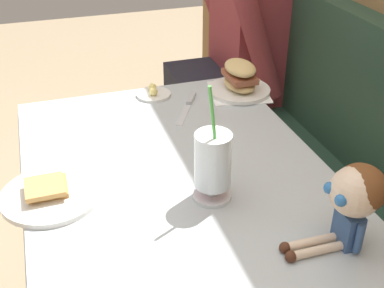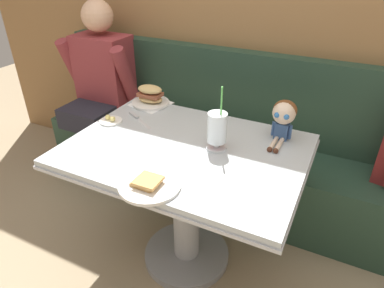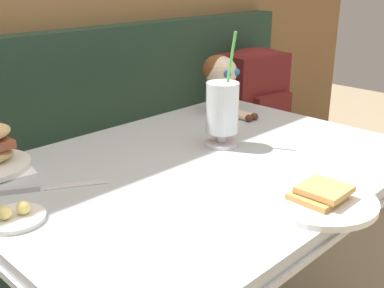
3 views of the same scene
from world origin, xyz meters
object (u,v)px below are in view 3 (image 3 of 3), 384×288
Objects in this scene: toast_plate at (318,198)px; seated_doll at (221,75)px; milkshake_glass at (222,111)px; backpack at (254,89)px; butter_saucer at (15,217)px; butter_knife at (36,188)px.

seated_doll is (0.37, 0.61, 0.12)m from toast_plate.
milkshake_glass is 1.04m from backpack.
butter_saucer is 1.58m from backpack.
backpack is at bearing 32.48° from milkshake_glass.
seated_doll is (0.86, 0.22, 0.12)m from butter_saucer.
seated_doll reaches higher than toast_plate.
backpack is at bearing 20.33° from butter_saucer.
butter_saucer reaches higher than butter_knife.
butter_knife is 0.78m from seated_doll.
butter_knife is at bearing 168.64° from milkshake_glass.
backpack is (1.48, 0.55, -0.09)m from butter_saucer.
toast_plate is at bearing -51.21° from butter_knife.
milkshake_glass is 0.33m from seated_doll.
backpack reaches higher than toast_plate.
backpack is (0.62, 0.33, -0.21)m from seated_doll.
milkshake_glass is at bearing -137.74° from seated_doll.
seated_doll is at bearing 42.26° from milkshake_glass.
butter_saucer is (-0.49, 0.39, -0.00)m from toast_plate.
toast_plate is 0.79× the size of milkshake_glass.
butter_knife is at bearing 128.79° from toast_plate.
backpack is (0.99, 0.93, -0.09)m from toast_plate.
toast_plate is 0.62m from butter_saucer.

